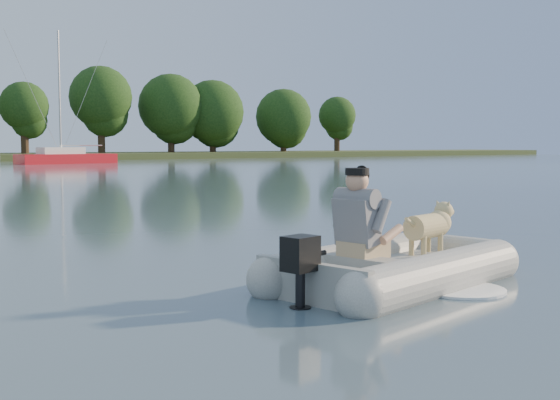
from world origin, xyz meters
TOP-DOWN VIEW (x-y plane):
  - water at (0.00, 0.00)m, footprint 160.00×160.00m
  - dinghy at (-0.06, 0.03)m, footprint 5.27×4.31m
  - man at (-0.73, -0.07)m, footprint 0.82×0.75m
  - dog at (0.55, 0.22)m, footprint 0.96×0.52m
  - outboard_motor at (-1.64, -0.33)m, footprint 0.46×0.37m
  - sailboat at (10.92, 47.24)m, footprint 7.52×3.14m

SIDE VIEW (x-z plane):
  - water at x=0.00m, z-range 0.00..0.00m
  - outboard_motor at x=-1.64m, z-range -0.08..0.69m
  - sailboat at x=10.92m, z-range -4.57..5.45m
  - dog at x=0.55m, z-range 0.20..0.81m
  - dinghy at x=-0.06m, z-range -0.10..1.25m
  - man at x=-0.73m, z-range 0.23..1.28m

